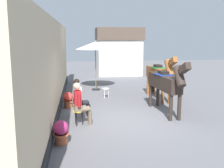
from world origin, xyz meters
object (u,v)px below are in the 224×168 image
seated_visitor_near (80,102)px  flower_planter_nearest (61,132)px  spare_stool_white (106,90)px  cafe_parasol (95,46)px  saddled_horse_far (159,74)px  flower_planter_farthest (68,99)px  seated_visitor_far (79,96)px  saddled_horse_near (166,83)px

seated_visitor_near → flower_planter_nearest: bearing=-109.0°
seated_visitor_near → spare_stool_white: size_ratio=3.02×
flower_planter_nearest → cafe_parasol: cafe_parasol is taller
saddled_horse_far → flower_planter_farthest: size_ratio=4.68×
saddled_horse_far → flower_planter_nearest: (-4.12, -4.66, -0.82)m
seated_visitor_far → saddled_horse_near: (3.13, 0.11, 0.38)m
saddled_horse_near → saddled_horse_far: (0.48, 2.27, 0.00)m
seated_visitor_far → spare_stool_white: (1.23, 2.95, -0.38)m
flower_planter_nearest → spare_stool_white: size_ratio=1.39×
saddled_horse_near → cafe_parasol: bearing=114.7°
seated_visitor_near → spare_stool_white: 3.95m
seated_visitor_far → spare_stool_white: bearing=67.4°
flower_planter_farthest → spare_stool_white: size_ratio=1.39×
seated_visitor_near → seated_visitor_far: same height
seated_visitor_near → cafe_parasol: size_ratio=0.54×
flower_planter_farthest → seated_visitor_near: bearing=-78.4°
saddled_horse_far → spare_stool_white: size_ratio=6.52×
seated_visitor_far → flower_planter_farthest: seated_visitor_far is taller
saddled_horse_far → flower_planter_farthest: bearing=-166.8°
seated_visitor_near → seated_visitor_far: size_ratio=1.00×
saddled_horse_near → saddled_horse_far: bearing=78.1°
saddled_horse_far → flower_planter_farthest: saddled_horse_far is taller
seated_visitor_far → saddled_horse_near: saddled_horse_near is taller
saddled_horse_far → spare_stool_white: saddled_horse_far is taller
saddled_horse_near → saddled_horse_far: 2.32m
seated_visitor_far → cafe_parasol: 5.27m
saddled_horse_far → saddled_horse_near: bearing=-101.9°
saddled_horse_near → flower_planter_nearest: (-3.64, -2.39, -0.82)m
saddled_horse_near → cafe_parasol: size_ratio=1.16×
seated_visitor_far → flower_planter_nearest: seated_visitor_far is taller
seated_visitor_near → flower_planter_nearest: size_ratio=2.17×
flower_planter_nearest → cafe_parasol: bearing=78.9°
flower_planter_farthest → flower_planter_nearest: bearing=-90.8°
seated_visitor_near → flower_planter_farthest: seated_visitor_near is taller
saddled_horse_far → seated_visitor_near: bearing=-138.6°
saddled_horse_far → cafe_parasol: cafe_parasol is taller
saddled_horse_near → flower_planter_nearest: size_ratio=4.68×
saddled_horse_far → flower_planter_farthest: 4.25m
saddled_horse_near → spare_stool_white: (-1.90, 2.84, -0.76)m
seated_visitor_near → spare_stool_white: (1.22, 3.74, -0.38)m
seated_visitor_near → saddled_horse_near: saddled_horse_near is taller
flower_planter_farthest → cafe_parasol: 4.27m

